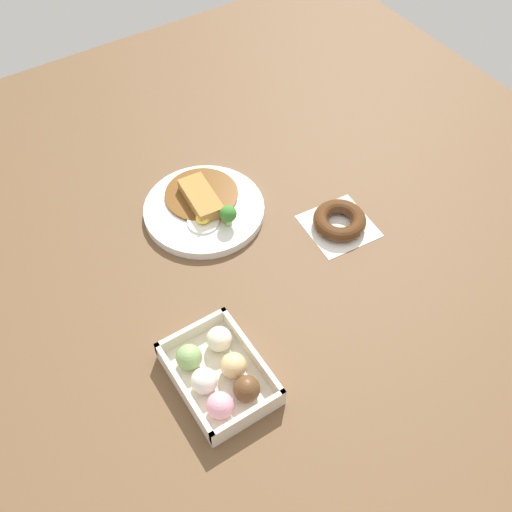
% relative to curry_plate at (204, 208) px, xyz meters
% --- Properties ---
extents(ground_plane, '(1.60, 1.60, 0.00)m').
position_rel_curry_plate_xyz_m(ground_plane, '(-0.14, -0.02, -0.01)').
color(ground_plane, brown).
extents(curry_plate, '(0.24, 0.24, 0.06)m').
position_rel_curry_plate_xyz_m(curry_plate, '(0.00, 0.00, 0.00)').
color(curry_plate, white).
rests_on(curry_plate, ground_plane).
extents(donut_box, '(0.19, 0.13, 0.05)m').
position_rel_curry_plate_xyz_m(donut_box, '(-0.34, 0.16, 0.01)').
color(donut_box, beige).
rests_on(donut_box, ground_plane).
extents(chocolate_ring_donut, '(0.14, 0.14, 0.03)m').
position_rel_curry_plate_xyz_m(chocolate_ring_donut, '(-0.17, -0.20, 0.00)').
color(chocolate_ring_donut, white).
rests_on(chocolate_ring_donut, ground_plane).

